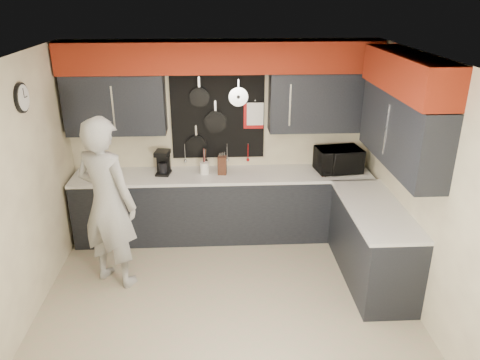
{
  "coord_description": "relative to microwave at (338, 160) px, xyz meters",
  "views": [
    {
      "loc": [
        -0.07,
        -4.26,
        3.19
      ],
      "look_at": [
        0.18,
        0.5,
        1.22
      ],
      "focal_mm": 35.0,
      "sensor_mm": 36.0,
      "label": 1
    }
  ],
  "objects": [
    {
      "name": "ground",
      "position": [
        -1.53,
        -1.46,
        -1.08
      ],
      "size": [
        4.0,
        4.0,
        0.0
      ],
      "primitive_type": "plane",
      "color": "tan",
      "rests_on": "ground"
    },
    {
      "name": "back_wall_assembly",
      "position": [
        -1.52,
        0.14,
        0.93
      ],
      "size": [
        4.0,
        0.36,
        2.6
      ],
      "color": "beige",
      "rests_on": "ground"
    },
    {
      "name": "right_wall_assembly",
      "position": [
        0.33,
        -1.2,
        0.86
      ],
      "size": [
        0.36,
        3.5,
        2.6
      ],
      "color": "beige",
      "rests_on": "ground"
    },
    {
      "name": "left_wall_assembly",
      "position": [
        -3.52,
        -1.44,
        0.26
      ],
      "size": [
        0.05,
        3.5,
        2.6
      ],
      "color": "beige",
      "rests_on": "ground"
    },
    {
      "name": "base_cabinets",
      "position": [
        -1.04,
        -0.33,
        -0.62
      ],
      "size": [
        3.95,
        2.2,
        0.92
      ],
      "color": "black",
      "rests_on": "ground"
    },
    {
      "name": "microwave",
      "position": [
        0.0,
        0.0,
        0.0
      ],
      "size": [
        0.63,
        0.47,
        0.32
      ],
      "primitive_type": "imported",
      "rotation": [
        0.0,
        0.0,
        0.14
      ],
      "color": "black",
      "rests_on": "base_cabinets"
    },
    {
      "name": "knife_block",
      "position": [
        -1.53,
        -0.02,
        -0.04
      ],
      "size": [
        0.12,
        0.12,
        0.24
      ],
      "primitive_type": "cube",
      "rotation": [
        0.0,
        0.0,
        -0.12
      ],
      "color": "#341C10",
      "rests_on": "base_cabinets"
    },
    {
      "name": "utensil_crock",
      "position": [
        -1.76,
        -0.0,
        -0.08
      ],
      "size": [
        0.12,
        0.12,
        0.16
      ],
      "primitive_type": "cylinder",
      "color": "white",
      "rests_on": "base_cabinets"
    },
    {
      "name": "coffee_maker",
      "position": [
        -2.3,
        0.04,
        0.01
      ],
      "size": [
        0.21,
        0.24,
        0.32
      ],
      "rotation": [
        0.0,
        0.0,
        -0.16
      ],
      "color": "black",
      "rests_on": "base_cabinets"
    },
    {
      "name": "person",
      "position": [
        -2.81,
        -1.01,
        -0.09
      ],
      "size": [
        0.86,
        0.76,
        1.98
      ],
      "primitive_type": "imported",
      "rotation": [
        0.0,
        0.0,
        2.65
      ],
      "color": "#B0B0AD",
      "rests_on": "ground"
    }
  ]
}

